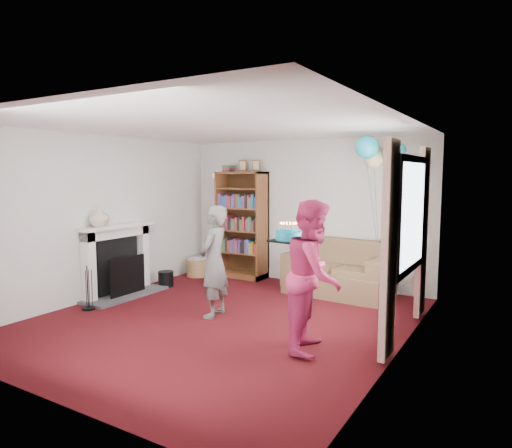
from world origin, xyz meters
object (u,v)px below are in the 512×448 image
Objects in this scene: bookcase at (242,226)px; birthday_cake at (288,236)px; person_magenta at (314,276)px; sofa at (340,274)px; person_striped at (214,261)px.

bookcase is 5.89× the size of birthday_cake.
person_magenta is at bearing -45.30° from bookcase.
person_striped is at bearing -113.70° from sofa.
person_striped reaches higher than sofa.
birthday_cake reaches higher than sofa.
person_magenta is at bearing -72.22° from sofa.
sofa is (2.00, -0.24, -0.63)m from bookcase.
sofa is at bearing 0.60° from person_magenta.
bookcase reaches higher than person_striped.
person_magenta is at bearing -29.02° from birthday_cake.
person_magenta reaches higher than sofa.
birthday_cake is at bearing 73.21° from person_striped.
bookcase is 1.45× the size of person_striped.
bookcase reaches higher than birthday_cake.
birthday_cake is (0.15, -2.13, 0.87)m from sofa.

